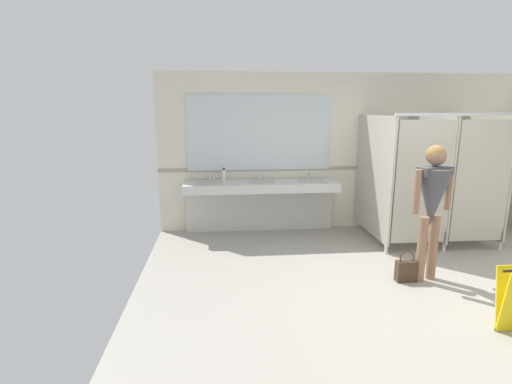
# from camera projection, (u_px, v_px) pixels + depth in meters

# --- Properties ---
(ground_plane) EXTENTS (6.51, 5.56, 0.10)m
(ground_plane) POSITION_uv_depth(u_px,v_px,m) (416.00, 293.00, 4.46)
(ground_plane) COLOR #9E998E
(wall_back) EXTENTS (6.51, 0.12, 2.64)m
(wall_back) POSITION_uv_depth(u_px,v_px,m) (349.00, 152.00, 6.64)
(wall_back) COLOR beige
(wall_back) RESTS_ON ground_plane
(wall_back_tile_band) EXTENTS (6.51, 0.01, 0.06)m
(wall_back_tile_band) POSITION_uv_depth(u_px,v_px,m) (350.00, 168.00, 6.64)
(wall_back_tile_band) COLOR #9E937F
(wall_back_tile_band) RESTS_ON wall_back
(vanity_counter) EXTENTS (2.49, 0.58, 1.00)m
(vanity_counter) POSITION_uv_depth(u_px,v_px,m) (261.00, 195.00, 6.37)
(vanity_counter) COLOR silver
(vanity_counter) RESTS_ON ground_plane
(mirror_panel) EXTENTS (2.39, 0.02, 1.24)m
(mirror_panel) POSITION_uv_depth(u_px,v_px,m) (259.00, 133.00, 6.36)
(mirror_panel) COLOR silver
(mirror_panel) RESTS_ON wall_back
(bathroom_stalls) EXTENTS (1.81, 1.39, 1.99)m
(bathroom_stalls) POSITION_uv_depth(u_px,v_px,m) (433.00, 176.00, 5.86)
(bathroom_stalls) COLOR #B2AD9E
(bathroom_stalls) RESTS_ON ground_plane
(person_standing) EXTENTS (0.55, 0.50, 1.64)m
(person_standing) POSITION_uv_depth(u_px,v_px,m) (432.00, 197.00, 4.50)
(person_standing) COLOR #8C664C
(person_standing) RESTS_ON ground_plane
(handbag) EXTENTS (0.24, 0.11, 0.39)m
(handbag) POSITION_uv_depth(u_px,v_px,m) (406.00, 270.00, 4.65)
(handbag) COLOR #3F2D1E
(handbag) RESTS_ON ground_plane
(soap_dispenser) EXTENTS (0.07, 0.07, 0.21)m
(soap_dispenser) POSITION_uv_depth(u_px,v_px,m) (224.00, 175.00, 6.33)
(soap_dispenser) COLOR white
(soap_dispenser) RESTS_ON vanity_counter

